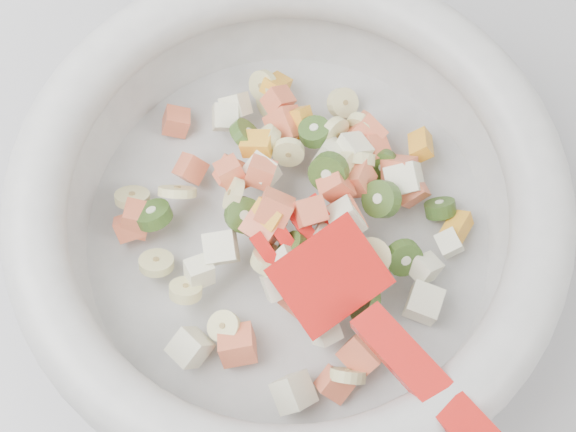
% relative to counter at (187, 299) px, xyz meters
% --- Properties ---
extents(counter, '(2.00, 0.60, 0.90)m').
position_rel_counter_xyz_m(counter, '(0.00, 0.00, 0.00)').
color(counter, '#A4A4A9').
rests_on(counter, ground).
extents(mixing_bowl, '(0.46, 0.38, 0.14)m').
position_rel_counter_xyz_m(mixing_bowl, '(0.15, -0.02, 0.51)').
color(mixing_bowl, silver).
rests_on(mixing_bowl, counter).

